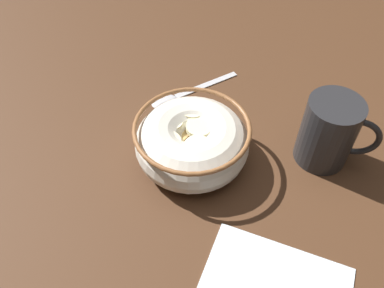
{
  "coord_description": "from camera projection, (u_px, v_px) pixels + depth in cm",
  "views": [
    {
      "loc": [
        9.2,
        -33.21,
        42.91
      ],
      "look_at": [
        0.0,
        0.0,
        3.0
      ],
      "focal_mm": 37.15,
      "sensor_mm": 36.0,
      "label": 1
    }
  ],
  "objects": [
    {
      "name": "coffee_mug",
      "position": [
        329.0,
        132.0,
        0.52
      ],
      "size": [
        10.26,
        7.11,
        9.81
      ],
      "color": "#262628",
      "rests_on": "ground_plane"
    },
    {
      "name": "spoon",
      "position": [
        176.0,
        96.0,
        0.63
      ],
      "size": [
        12.45,
        12.7,
        0.8
      ],
      "color": "#B7B7BC",
      "rests_on": "ground_plane"
    },
    {
      "name": "folded_napkin",
      "position": [
        276.0,
        282.0,
        0.43
      ],
      "size": [
        16.74,
        11.12,
        0.3
      ],
      "primitive_type": "cube",
      "rotation": [
        0.0,
        0.0,
        -0.11
      ],
      "color": "silver",
      "rests_on": "ground_plane"
    },
    {
      "name": "ground_plane",
      "position": [
        192.0,
        163.0,
        0.56
      ],
      "size": [
        136.35,
        136.35,
        2.0
      ],
      "primitive_type": "cube",
      "color": "#472B19"
    },
    {
      "name": "cereal_bowl",
      "position": [
        192.0,
        142.0,
        0.52
      ],
      "size": [
        15.25,
        15.25,
        6.46
      ],
      "color": "silver",
      "rests_on": "ground_plane"
    }
  ]
}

